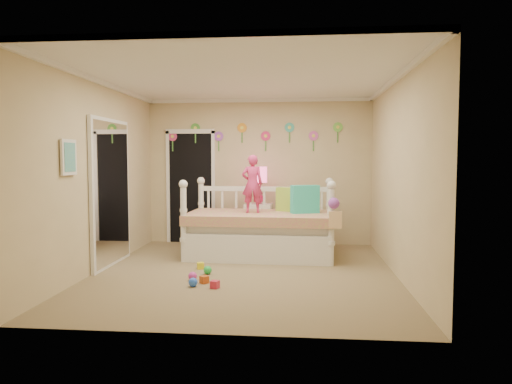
# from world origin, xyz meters

# --- Properties ---
(floor) EXTENTS (4.00, 4.50, 0.01)m
(floor) POSITION_xyz_m (0.00, 0.00, 0.00)
(floor) COLOR #7F684C
(floor) RESTS_ON ground
(ceiling) EXTENTS (4.00, 4.50, 0.01)m
(ceiling) POSITION_xyz_m (0.00, 0.00, 2.60)
(ceiling) COLOR white
(ceiling) RESTS_ON floor
(back_wall) EXTENTS (4.00, 0.01, 2.60)m
(back_wall) POSITION_xyz_m (0.00, 2.25, 1.30)
(back_wall) COLOR tan
(back_wall) RESTS_ON floor
(left_wall) EXTENTS (0.01, 4.50, 2.60)m
(left_wall) POSITION_xyz_m (-2.00, 0.00, 1.30)
(left_wall) COLOR tan
(left_wall) RESTS_ON floor
(right_wall) EXTENTS (0.01, 4.50, 2.60)m
(right_wall) POSITION_xyz_m (2.00, 0.00, 1.30)
(right_wall) COLOR tan
(right_wall) RESTS_ON floor
(crown_molding) EXTENTS (4.00, 4.50, 0.06)m
(crown_molding) POSITION_xyz_m (0.00, 0.00, 2.57)
(crown_molding) COLOR white
(crown_molding) RESTS_ON ceiling
(daybed) EXTENTS (2.34, 1.31, 1.24)m
(daybed) POSITION_xyz_m (0.12, 1.10, 0.62)
(daybed) COLOR white
(daybed) RESTS_ON floor
(pillow_turquoise) EXTENTS (0.46, 0.29, 0.43)m
(pillow_turquoise) POSITION_xyz_m (0.82, 1.09, 0.91)
(pillow_turquoise) COLOR #26C0BB
(pillow_turquoise) RESTS_ON daybed
(pillow_lime) EXTENTS (0.43, 0.28, 0.38)m
(pillow_lime) POSITION_xyz_m (0.57, 1.33, 0.88)
(pillow_lime) COLOR #A4CE3F
(pillow_lime) RESTS_ON daybed
(child) EXTENTS (0.36, 0.26, 0.90)m
(child) POSITION_xyz_m (-0.00, 1.08, 1.14)
(child) COLOR #D7306E
(child) RESTS_ON daybed
(nightstand) EXTENTS (0.48, 0.38, 0.76)m
(nightstand) POSITION_xyz_m (0.03, 1.82, 0.38)
(nightstand) COLOR white
(nightstand) RESTS_ON floor
(table_lamp) EXTENTS (0.29, 0.29, 0.63)m
(table_lamp) POSITION_xyz_m (0.03, 1.82, 1.18)
(table_lamp) COLOR #F02068
(table_lamp) RESTS_ON nightstand
(closet_doorway) EXTENTS (0.90, 0.04, 2.07)m
(closet_doorway) POSITION_xyz_m (-1.25, 2.23, 1.03)
(closet_doorway) COLOR black
(closet_doorway) RESTS_ON back_wall
(flower_decals) EXTENTS (3.40, 0.02, 0.50)m
(flower_decals) POSITION_xyz_m (-0.09, 2.24, 1.94)
(flower_decals) COLOR #B2668C
(flower_decals) RESTS_ON back_wall
(mirror_closet) EXTENTS (0.07, 1.30, 2.10)m
(mirror_closet) POSITION_xyz_m (-1.96, 0.30, 1.05)
(mirror_closet) COLOR white
(mirror_closet) RESTS_ON left_wall
(wall_picture) EXTENTS (0.05, 0.34, 0.42)m
(wall_picture) POSITION_xyz_m (-1.97, -0.90, 1.55)
(wall_picture) COLOR white
(wall_picture) RESTS_ON left_wall
(hanging_bag) EXTENTS (0.20, 0.16, 0.36)m
(hanging_bag) POSITION_xyz_m (1.21, 0.44, 0.76)
(hanging_bag) COLOR beige
(hanging_bag) RESTS_ON daybed
(toy_scatter) EXTENTS (1.24, 1.51, 0.11)m
(toy_scatter) POSITION_xyz_m (-0.32, -0.19, 0.06)
(toy_scatter) COLOR #996666
(toy_scatter) RESTS_ON floor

